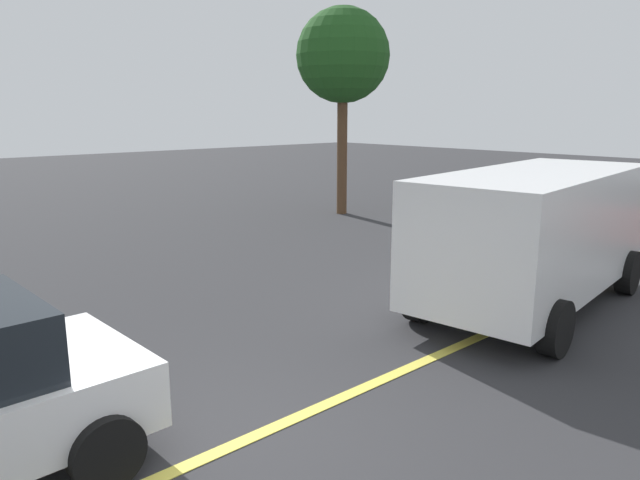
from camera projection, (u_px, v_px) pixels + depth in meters
ground_plane at (230, 447)px, 5.57m from camera, size 80.00×80.00×0.00m
lane_marking_centre at (428, 359)px, 7.53m from camera, size 28.00×0.16×0.01m
white_van at (537, 230)px, 9.36m from camera, size 5.41×2.79×2.20m
tree_left_verge at (343, 57)px, 17.36m from camera, size 2.77×2.77×6.11m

